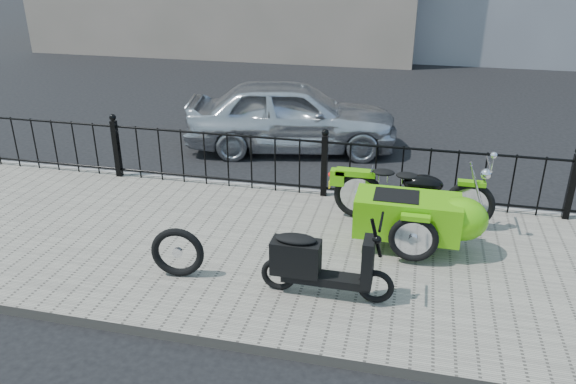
% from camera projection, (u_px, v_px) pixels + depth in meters
% --- Properties ---
extents(ground, '(120.00, 120.00, 0.00)m').
position_uv_depth(ground, '(307.00, 241.00, 7.66)').
color(ground, black).
rests_on(ground, ground).
extents(sidewalk, '(30.00, 3.80, 0.12)m').
position_uv_depth(sidewalk, '(299.00, 255.00, 7.19)').
color(sidewalk, gray).
rests_on(sidewalk, ground).
extents(curb, '(30.00, 0.10, 0.12)m').
position_uv_depth(curb, '(325.00, 195.00, 8.91)').
color(curb, gray).
rests_on(curb, ground).
extents(iron_fence, '(14.11, 0.11, 1.08)m').
position_uv_depth(iron_fence, '(324.00, 167.00, 8.58)').
color(iron_fence, black).
rests_on(iron_fence, sidewalk).
extents(motorcycle_sidecar, '(2.28, 1.48, 0.98)m').
position_uv_depth(motorcycle_sidecar, '(422.00, 211.00, 7.13)').
color(motorcycle_sidecar, black).
rests_on(motorcycle_sidecar, sidewalk).
extents(scooter, '(1.49, 0.43, 1.01)m').
position_uv_depth(scooter, '(317.00, 264.00, 6.12)').
color(scooter, black).
rests_on(scooter, sidewalk).
extents(spare_tire, '(0.63, 0.18, 0.63)m').
position_uv_depth(spare_tire, '(178.00, 252.00, 6.50)').
color(spare_tire, black).
rests_on(spare_tire, sidewalk).
extents(sedan_car, '(4.29, 2.40, 1.38)m').
position_uv_depth(sedan_car, '(292.00, 115.00, 10.83)').
color(sedan_car, silver).
rests_on(sedan_car, ground).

